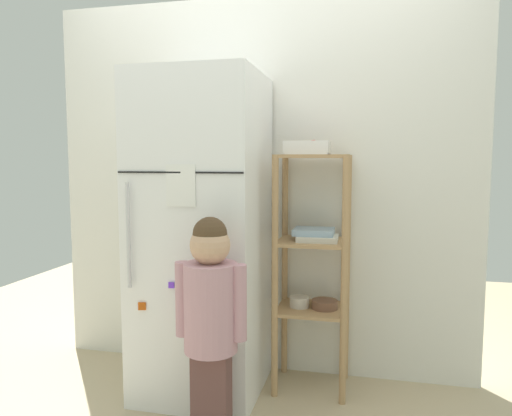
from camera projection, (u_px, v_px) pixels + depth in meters
ground_plane at (244, 393)px, 2.68m from camera, size 6.00×6.00×0.00m
kitchen_wall_back at (259, 188)px, 2.94m from camera, size 2.60×0.03×2.26m
refrigerator at (202, 235)px, 2.67m from camera, size 0.66×0.69×1.76m
child_standing at (211, 307)px, 2.19m from camera, size 0.34×0.25×1.05m
pantry_shelf_unit at (313, 257)px, 2.69m from camera, size 0.41×0.35×1.33m
fruit_bin at (308, 148)px, 2.65m from camera, size 0.25×0.15×0.08m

